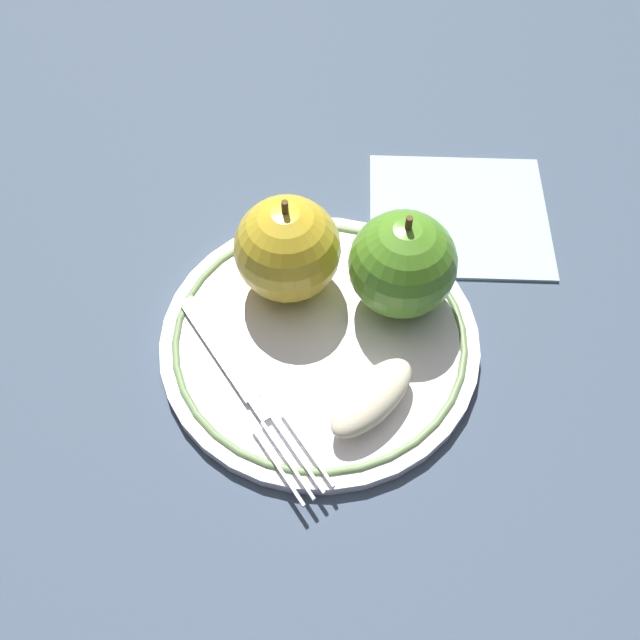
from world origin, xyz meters
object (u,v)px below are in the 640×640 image
plate (320,339)px  fork (243,384)px  apple_slice_front (372,397)px  apple_red_whole (403,264)px  apple_second_whole (287,249)px  napkin_folded (459,214)px

plate → fork: fork is taller
fork → apple_slice_front: bearing=46.5°
apple_red_whole → apple_second_whole: same height
apple_red_whole → plate: bearing=94.3°
apple_red_whole → apple_slice_front: 0.11m
apple_second_whole → apple_slice_front: (-0.13, -0.01, -0.03)m
fork → napkin_folded: size_ratio=1.23×
apple_second_whole → plate: bearing=-179.2°
fork → napkin_folded: fork is taller
apple_slice_front → plate: bearing=-106.1°
plate → fork: size_ratio=1.28×
plate → napkin_folded: bearing=-68.4°
apple_second_whole → fork: 0.11m
apple_slice_front → fork: size_ratio=0.41×
apple_slice_front → napkin_folded: bearing=-161.0°
apple_second_whole → fork: (-0.07, 0.07, -0.04)m
fork → plate: bearing=94.8°
plate → apple_red_whole: 0.09m
apple_slice_front → apple_red_whole: bearing=-151.7°
apple_second_whole → fork: apple_second_whole is taller
plate → apple_second_whole: size_ratio=2.66×
apple_slice_front → fork: apple_slice_front is taller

